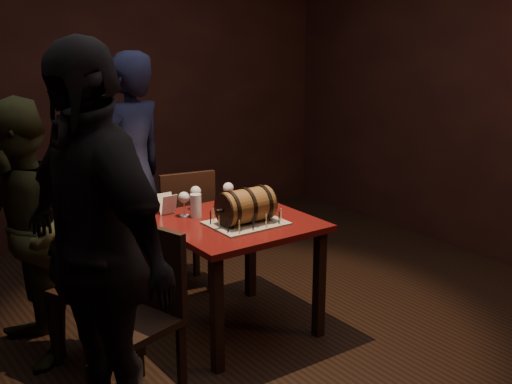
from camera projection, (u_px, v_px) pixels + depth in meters
room_shell at (247, 121)px, 3.70m from camera, size 5.04×5.04×2.80m
pub_table at (235, 237)px, 4.05m from camera, size 0.90×0.90×0.75m
cake_board at (246, 223)px, 3.94m from camera, size 0.45×0.35×0.01m
barrel_cake at (246, 206)px, 3.91m from camera, size 0.38×0.23×0.23m
birthday_candles at (246, 216)px, 3.93m from camera, size 0.40×0.30×0.09m
wine_glass_left at (184, 199)px, 4.07m from camera, size 0.07×0.07×0.16m
wine_glass_mid at (196, 193)px, 4.21m from camera, size 0.07×0.07×0.16m
wine_glass_right at (228, 189)px, 4.30m from camera, size 0.07×0.07×0.16m
pint_of_ale at (196, 206)px, 4.07m from camera, size 0.07×0.07×0.15m
menu_card at (168, 204)px, 4.13m from camera, size 0.10×0.05×0.13m
chair_back at (184, 224)px, 4.67m from camera, size 0.47×0.47×0.93m
chair_left_rear at (105, 274)px, 3.77m from camera, size 0.52×0.52×0.93m
chair_left_front at (145, 305)px, 3.36m from camera, size 0.50×0.50×0.93m
person_back at (131, 175)px, 4.61m from camera, size 0.74×0.60×1.76m
person_left_rear at (21, 235)px, 3.65m from camera, size 0.60×0.77×1.56m
person_left_front at (93, 255)px, 2.85m from camera, size 0.62×1.18×1.92m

